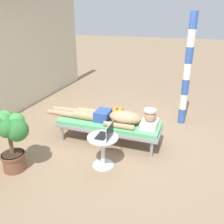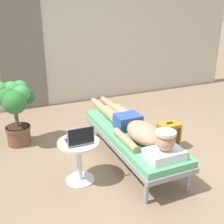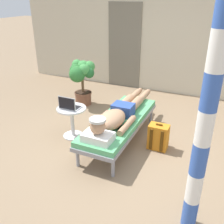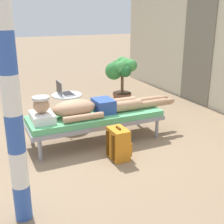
% 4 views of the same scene
% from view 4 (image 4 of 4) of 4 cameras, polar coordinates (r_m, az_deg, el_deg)
% --- Properties ---
extents(ground_plane, '(40.00, 40.00, 0.00)m').
position_cam_4_polar(ground_plane, '(4.20, -3.39, -6.48)').
color(ground_plane, '#8C7256').
extents(house_door_panel, '(0.84, 0.03, 2.04)m').
position_cam_4_polar(house_door_panel, '(6.25, 15.98, 10.89)').
color(house_door_panel, '#6D6759').
rests_on(house_door_panel, ground).
extents(lounge_chair, '(0.64, 1.92, 0.42)m').
position_cam_4_polar(lounge_chair, '(4.24, -3.13, -1.19)').
color(lounge_chair, gray).
rests_on(lounge_chair, ground).
extents(person_reclining, '(0.53, 2.17, 0.33)m').
position_cam_4_polar(person_reclining, '(4.16, -4.17, 0.91)').
color(person_reclining, white).
rests_on(person_reclining, lounge_chair).
extents(side_table, '(0.48, 0.48, 0.52)m').
position_cam_4_polar(side_table, '(4.89, -8.52, 1.44)').
color(side_table, silver).
rests_on(side_table, ground).
extents(laptop, '(0.31, 0.24, 0.23)m').
position_cam_4_polar(laptop, '(4.81, -9.23, 3.93)').
color(laptop, '#A5A8AD').
rests_on(laptop, side_table).
extents(backpack, '(0.30, 0.26, 0.42)m').
position_cam_4_polar(backpack, '(3.79, 1.25, -6.08)').
color(backpack, orange).
rests_on(backpack, ground).
extents(potted_plant, '(0.56, 0.58, 0.96)m').
position_cam_4_polar(potted_plant, '(5.75, 1.72, 7.01)').
color(potted_plant, brown).
rests_on(potted_plant, ground).
extents(porch_post, '(0.15, 0.15, 2.31)m').
position_cam_4_polar(porch_post, '(2.50, -18.71, 3.13)').
color(porch_post, '#3359B2').
rests_on(porch_post, ground).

